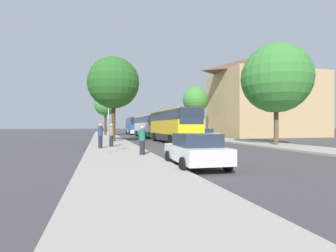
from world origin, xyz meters
TOP-DOWN VIEW (x-y plane):
  - ground_plane at (0.00, 0.00)m, footprint 300.00×300.00m
  - sidewalk_left at (-7.00, 0.00)m, footprint 4.00×120.00m
  - sidewalk_right at (7.00, 0.00)m, footprint 4.00×120.00m
  - building_right_background at (19.04, 19.10)m, footprint 16.46×11.69m
  - bus_front at (-0.52, 7.39)m, footprint 2.94×11.12m
  - bus_middle at (-0.51, 21.69)m, footprint 3.05×12.08m
  - bus_rear at (-0.79, 37.04)m, footprint 2.87×10.39m
  - parked_car_left_curb at (-4.14, -8.81)m, footprint 2.11×4.13m
  - parked_car_right_near at (3.69, 9.20)m, footprint 2.24×4.75m
  - bus_stop_sign at (-7.58, -2.86)m, footprint 0.08×0.45m
  - pedestrian_waiting_near at (-5.76, -4.56)m, footprint 0.36×0.36m
  - pedestrian_waiting_far at (-7.19, 1.94)m, footprint 0.36×0.36m
  - pedestrian_walking_back at (-8.05, 0.54)m, footprint 0.36×0.36m
  - tree_left_near at (-6.62, 9.26)m, footprint 5.53×5.53m
  - tree_left_far at (-6.95, 30.37)m, footprint 4.12×4.12m
  - tree_right_near at (6.90, 0.35)m, footprint 6.05×6.05m
  - tree_right_mid at (7.21, 20.94)m, footprint 4.22×4.22m

SIDE VIEW (x-z plane):
  - ground_plane at x=0.00m, z-range 0.00..0.00m
  - sidewalk_left at x=-7.00m, z-range 0.00..0.15m
  - sidewalk_right at x=7.00m, z-range 0.00..0.15m
  - parked_car_left_curb at x=-4.14m, z-range 0.03..1.49m
  - parked_car_right_near at x=3.69m, z-range 0.04..1.51m
  - pedestrian_waiting_near at x=-5.76m, z-range 0.15..1.81m
  - pedestrian_waiting_far at x=-7.19m, z-range 0.16..2.00m
  - pedestrian_walking_back at x=-8.05m, z-range 0.16..2.00m
  - bus_middle at x=-0.51m, z-range 0.12..3.49m
  - bus_stop_sign at x=-7.58m, z-range 0.47..3.17m
  - bus_front at x=-0.52m, z-range 0.11..3.56m
  - bus_rear at x=-0.79m, z-range 0.11..3.65m
  - tree_left_far at x=-6.95m, z-range 1.90..9.59m
  - tree_right_near at x=6.90m, z-range 1.54..10.40m
  - tree_right_mid at x=7.21m, z-range 2.03..10.09m
  - tree_left_near at x=-6.62m, z-range 1.90..10.96m
  - building_right_background at x=19.04m, z-range 0.00..14.03m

